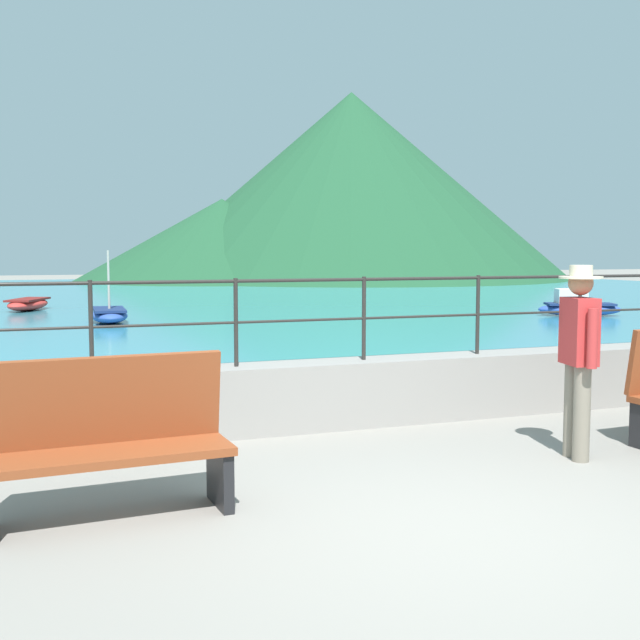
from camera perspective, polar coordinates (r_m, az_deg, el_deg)
name	(u,v)px	position (r m, az deg, el deg)	size (l,w,h in m)	color
ground_plane	(456,530)	(5.50, 9.95, -14.90)	(120.00, 120.00, 0.00)	gray
promenade_wall	(302,396)	(8.24, -1.33, -5.58)	(20.00, 0.56, 0.70)	gray
railing	(302,305)	(8.12, -1.34, 1.10)	(18.44, 0.04, 0.90)	#282623
lake_water	(108,300)	(30.47, -15.30, 1.43)	(64.00, 44.32, 0.06)	teal
hill_main	(351,186)	(53.11, 2.29, 9.77)	(28.85, 28.85, 12.44)	#1E4C2D
hill_secondary	(222,240)	(49.30, -7.18, 5.84)	(18.42, 18.42, 5.12)	#1E4C2D
bench_main	(107,438)	(5.73, -15.36, -8.37)	(1.73, 0.64, 1.13)	brown
person_walking	(579,351)	(7.33, 18.44, -2.20)	(0.38, 0.56, 1.75)	slate
boat_0	(28,304)	(25.48, -20.63, 1.11)	(1.66, 2.47, 0.36)	red
boat_1	(109,315)	(20.49, -15.20, 0.39)	(0.99, 2.33, 1.83)	#2D4C9E
boat_2	(578,306)	(22.94, 18.40, 0.95)	(2.47, 1.75, 0.76)	#2D4C9E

